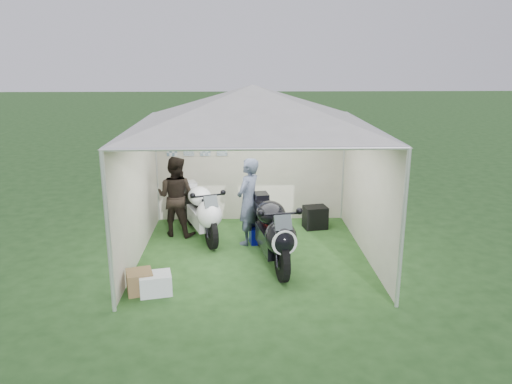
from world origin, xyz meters
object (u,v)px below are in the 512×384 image
(crate_0, at_px, (155,284))
(person_blue_jacket, at_px, (248,201))
(motorcycle_black, at_px, (273,230))
(paddock_stand, at_px, (261,235))
(motorcycle_white, at_px, (202,210))
(crate_1, at_px, (140,282))
(equipment_box, at_px, (315,217))
(person_dark_jacket, at_px, (176,196))
(canopy_tent, at_px, (253,110))

(crate_0, bearing_deg, person_blue_jacket, 54.84)
(motorcycle_black, bearing_deg, paddock_stand, 90.00)
(motorcycle_white, height_order, crate_0, motorcycle_white)
(motorcycle_white, distance_m, crate_1, 2.46)
(equipment_box, distance_m, crate_1, 4.15)
(paddock_stand, relative_size, crate_0, 0.87)
(person_dark_jacket, bearing_deg, paddock_stand, -179.84)
(canopy_tent, bearing_deg, motorcycle_black, -56.41)
(person_blue_jacket, distance_m, crate_0, 2.58)
(person_dark_jacket, distance_m, equipment_box, 2.88)
(crate_0, xyz_separation_m, crate_1, (-0.24, 0.05, 0.01))
(canopy_tent, height_order, person_dark_jacket, canopy_tent)
(canopy_tent, bearing_deg, person_blue_jacket, 97.61)
(canopy_tent, distance_m, motorcycle_black, 2.05)
(crate_1, bearing_deg, canopy_tent, 39.80)
(crate_0, relative_size, crate_1, 1.25)
(paddock_stand, bearing_deg, person_blue_jacket, 176.37)
(motorcycle_black, bearing_deg, canopy_tent, 114.39)
(motorcycle_black, distance_m, crate_0, 2.14)
(person_blue_jacket, height_order, crate_1, person_blue_jacket)
(person_blue_jacket, height_order, crate_0, person_blue_jacket)
(crate_0, distance_m, crate_1, 0.25)
(crate_1, bearing_deg, person_dark_jacket, 83.97)
(motorcycle_black, bearing_deg, person_blue_jacket, 102.07)
(person_blue_jacket, relative_size, crate_0, 3.51)
(equipment_box, bearing_deg, crate_0, -134.81)
(person_dark_jacket, relative_size, equipment_box, 3.44)
(motorcycle_white, bearing_deg, paddock_stand, -35.40)
(canopy_tent, height_order, person_blue_jacket, canopy_tent)
(motorcycle_black, distance_m, equipment_box, 2.11)
(paddock_stand, xyz_separation_m, person_blue_jacket, (-0.23, 0.01, 0.67))
(motorcycle_black, distance_m, paddock_stand, 1.12)
(motorcycle_white, xyz_separation_m, crate_0, (-0.54, -2.35, -0.41))
(crate_0, bearing_deg, motorcycle_white, 77.00)
(paddock_stand, height_order, person_dark_jacket, person_dark_jacket)
(paddock_stand, relative_size, person_blue_jacket, 0.25)
(person_dark_jacket, height_order, crate_1, person_dark_jacket)
(motorcycle_black, relative_size, paddock_stand, 5.42)
(person_blue_jacket, relative_size, crate_1, 4.39)
(motorcycle_black, relative_size, crate_1, 5.93)
(canopy_tent, xyz_separation_m, motorcycle_black, (0.33, -0.49, -1.96))
(paddock_stand, relative_size, crate_1, 1.10)
(canopy_tent, height_order, motorcycle_white, canopy_tent)
(person_dark_jacket, xyz_separation_m, crate_0, (-0.02, -2.53, -0.64))
(person_blue_jacket, distance_m, equipment_box, 1.71)
(paddock_stand, xyz_separation_m, crate_0, (-1.67, -2.02, 0.00))
(person_dark_jacket, relative_size, person_blue_jacket, 0.96)
(person_dark_jacket, bearing_deg, crate_0, 107.04)
(motorcycle_black, bearing_deg, crate_0, -160.11)
(canopy_tent, xyz_separation_m, person_dark_jacket, (-1.49, 1.03, -1.78))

